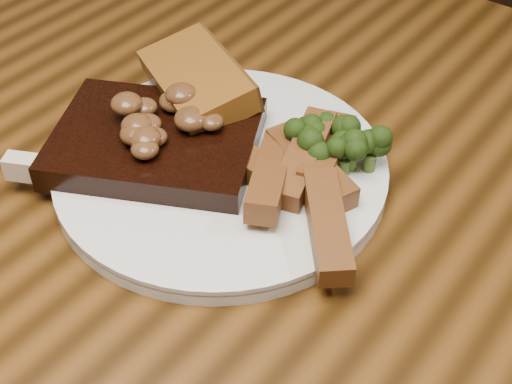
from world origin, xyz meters
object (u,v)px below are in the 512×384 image
at_px(plate, 221,171).
at_px(steak, 156,143).
at_px(garlic_bread, 198,99).
at_px(dining_table, 245,288).
at_px(potato_wedges, 307,183).

bearing_deg(plate, steak, -157.13).
distance_m(plate, garlic_bread, 0.08).
xyz_separation_m(plate, garlic_bread, (-0.06, 0.05, 0.02)).
xyz_separation_m(dining_table, potato_wedges, (0.03, 0.04, 0.12)).
relative_size(steak, potato_wedges, 1.33).
bearing_deg(potato_wedges, steak, -164.28).
bearing_deg(dining_table, garlic_bread, 146.80).
bearing_deg(plate, potato_wedges, 10.51).
relative_size(dining_table, steak, 9.59).
distance_m(plate, potato_wedges, 0.08).
height_order(steak, potato_wedges, same).
xyz_separation_m(plate, potato_wedges, (0.08, 0.01, 0.02)).
bearing_deg(steak, dining_table, -28.52).
bearing_deg(garlic_bread, steak, -53.78).
distance_m(steak, potato_wedges, 0.13).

